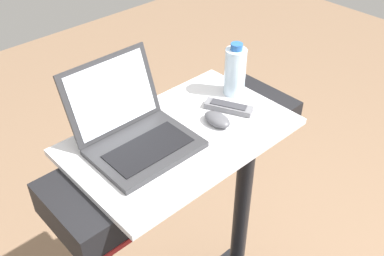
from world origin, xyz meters
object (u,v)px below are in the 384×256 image
Objects in this scene: computer_mouse at (217,119)px; tv_remote at (228,107)px; water_bottle at (235,71)px; laptop at (134,130)px.

computer_mouse is 0.61× the size of tv_remote.
water_bottle reaches higher than tv_remote.
water_bottle is at bearing -4.25° from laptop.
computer_mouse reaches higher than tv_remote.
computer_mouse is at bearing -24.45° from laptop.
water_bottle is 0.13m from tv_remote.
computer_mouse is (0.25, -0.10, -0.03)m from laptop.
water_bottle is 1.16× the size of tv_remote.
computer_mouse is 0.09m from tv_remote.
tv_remote is (0.33, -0.07, -0.04)m from laptop.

